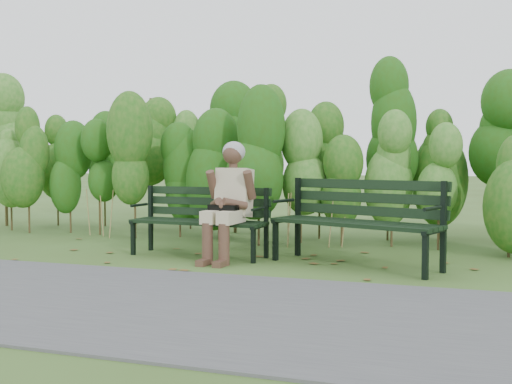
% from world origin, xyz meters
% --- Properties ---
extents(ground, '(80.00, 80.00, 0.00)m').
position_xyz_m(ground, '(0.00, 0.00, 0.00)').
color(ground, '#3C5620').
extents(footpath, '(60.00, 2.50, 0.01)m').
position_xyz_m(footpath, '(0.00, -2.20, 0.01)').
color(footpath, '#474749').
rests_on(footpath, ground).
extents(hedge_band, '(11.04, 1.67, 2.42)m').
position_xyz_m(hedge_band, '(0.00, 1.86, 1.26)').
color(hedge_band, '#47381E').
rests_on(hedge_band, ground).
extents(leaf_litter, '(5.87, 2.17, 0.01)m').
position_xyz_m(leaf_litter, '(-0.31, -0.42, 0.00)').
color(leaf_litter, brown).
rests_on(leaf_litter, ground).
extents(bench_left, '(1.65, 0.64, 0.81)m').
position_xyz_m(bench_left, '(-0.61, 0.15, 0.48)').
color(bench_left, black).
rests_on(bench_left, ground).
extents(bench_right, '(1.93, 1.19, 0.92)m').
position_xyz_m(bench_right, '(1.25, 0.07, 0.54)').
color(bench_right, black).
rests_on(bench_right, ground).
extents(seated_woman, '(0.57, 0.84, 1.34)m').
position_xyz_m(seated_woman, '(-0.19, -0.06, 0.73)').
color(seated_woman, beige).
rests_on(seated_woman, ground).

